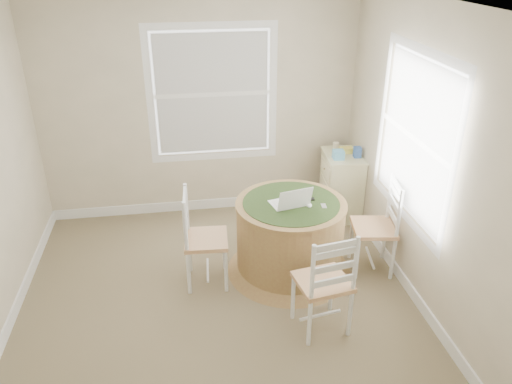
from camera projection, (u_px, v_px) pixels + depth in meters
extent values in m
cube|color=#827452|center=(218.00, 300.00, 4.64)|extent=(3.60, 3.60, 0.02)
cube|color=white|center=(205.00, 0.00, 3.47)|extent=(3.60, 3.60, 0.02)
cube|color=beige|center=(199.00, 107.00, 5.65)|extent=(3.60, 0.02, 2.60)
cube|color=beige|center=(242.00, 321.00, 2.46)|extent=(3.60, 0.02, 2.60)
cube|color=beige|center=(421.00, 158.00, 4.31)|extent=(0.02, 3.60, 2.60)
cube|color=white|center=(205.00, 204.00, 6.19)|extent=(3.60, 0.02, 0.12)
cube|color=white|center=(13.00, 314.00, 4.36)|extent=(0.02, 3.60, 0.12)
cube|color=white|center=(401.00, 276.00, 4.86)|extent=(0.02, 3.60, 0.12)
cylinder|color=olive|center=(290.00, 234.00, 4.88)|extent=(1.04, 1.04, 0.68)
cone|color=olive|center=(289.00, 266.00, 5.05)|extent=(1.24, 1.24, 0.08)
cylinder|color=olive|center=(291.00, 204.00, 4.73)|extent=(1.06, 1.06, 0.03)
cylinder|color=#2F431D|center=(291.00, 203.00, 4.73)|extent=(0.92, 0.92, 0.01)
cone|color=#2F431D|center=(291.00, 208.00, 4.75)|extent=(1.02, 1.02, 0.10)
cube|color=white|center=(288.00, 203.00, 4.71)|extent=(0.37, 0.30, 0.02)
cube|color=silver|center=(288.00, 203.00, 4.71)|extent=(0.29, 0.18, 0.00)
cube|color=black|center=(295.00, 199.00, 4.54)|extent=(0.34, 0.14, 0.21)
ellipsoid|color=white|center=(309.00, 205.00, 4.67)|extent=(0.07, 0.10, 0.03)
cube|color=#B7BABF|center=(324.00, 206.00, 4.66)|extent=(0.05, 0.09, 0.02)
cube|color=black|center=(311.00, 199.00, 4.78)|extent=(0.06, 0.06, 0.02)
cube|color=beige|center=(341.00, 186.00, 5.92)|extent=(0.45, 0.59, 0.76)
cube|color=beige|center=(344.00, 155.00, 5.74)|extent=(0.48, 0.62, 0.02)
cube|color=beige|center=(323.00, 204.00, 6.00)|extent=(0.04, 0.48, 0.16)
cube|color=beige|center=(324.00, 186.00, 5.90)|extent=(0.04, 0.48, 0.16)
cube|color=beige|center=(325.00, 169.00, 5.80)|extent=(0.04, 0.48, 0.16)
cube|color=#5CAAD3|center=(338.00, 155.00, 5.60)|extent=(0.13, 0.13, 0.10)
cube|color=#EEDE54|center=(346.00, 150.00, 5.78)|extent=(0.16, 0.11, 0.06)
cube|color=#375DA5|center=(358.00, 152.00, 5.64)|extent=(0.09, 0.09, 0.12)
cylinder|color=beige|center=(336.00, 146.00, 5.85)|extent=(0.07, 0.07, 0.09)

